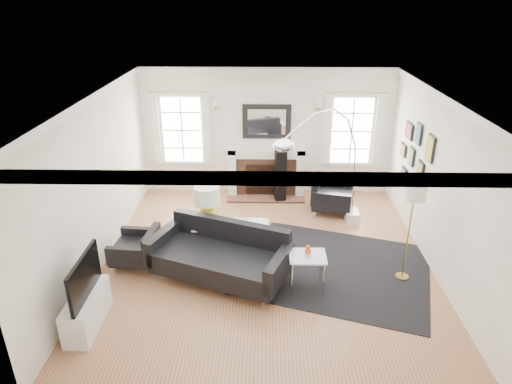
{
  "coord_description": "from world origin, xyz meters",
  "views": [
    {
      "loc": [
        -0.03,
        -6.68,
        4.26
      ],
      "look_at": [
        -0.18,
        0.3,
        1.16
      ],
      "focal_mm": 32.0,
      "sensor_mm": 36.0,
      "label": 1
    }
  ],
  "objects_px": {
    "armchair_left": "(138,249)",
    "coffee_table": "(239,233)",
    "sofa": "(221,256)",
    "arc_floor_lamp": "(322,168)",
    "fireplace": "(266,172)",
    "gourd_lamp": "(207,203)",
    "armchair_right": "(330,196)"
  },
  "relations": [
    {
      "from": "armchair_right",
      "to": "gourd_lamp",
      "type": "xyz_separation_m",
      "value": [
        -2.32,
        -1.72,
        0.64
      ]
    },
    {
      "from": "fireplace",
      "to": "coffee_table",
      "type": "bearing_deg",
      "value": -100.33
    },
    {
      "from": "sofa",
      "to": "coffee_table",
      "type": "xyz_separation_m",
      "value": [
        0.24,
        0.71,
        0.03
      ]
    },
    {
      "from": "gourd_lamp",
      "to": "sofa",
      "type": "bearing_deg",
      "value": -68.35
    },
    {
      "from": "fireplace",
      "to": "sofa",
      "type": "distance_m",
      "value": 3.35
    },
    {
      "from": "sofa",
      "to": "fireplace",
      "type": "bearing_deg",
      "value": 77.74
    },
    {
      "from": "armchair_right",
      "to": "gourd_lamp",
      "type": "height_order",
      "value": "gourd_lamp"
    },
    {
      "from": "sofa",
      "to": "armchair_left",
      "type": "height_order",
      "value": "sofa"
    },
    {
      "from": "gourd_lamp",
      "to": "arc_floor_lamp",
      "type": "xyz_separation_m",
      "value": [
        1.99,
        0.68,
        0.38
      ]
    },
    {
      "from": "coffee_table",
      "to": "gourd_lamp",
      "type": "relative_size",
      "value": 1.42
    },
    {
      "from": "armchair_left",
      "to": "coffee_table",
      "type": "bearing_deg",
      "value": 12.57
    },
    {
      "from": "armchair_right",
      "to": "gourd_lamp",
      "type": "relative_size",
      "value": 1.46
    },
    {
      "from": "sofa",
      "to": "armchair_left",
      "type": "bearing_deg",
      "value": 166.74
    },
    {
      "from": "sofa",
      "to": "coffee_table",
      "type": "height_order",
      "value": "sofa"
    },
    {
      "from": "armchair_left",
      "to": "arc_floor_lamp",
      "type": "distance_m",
      "value": 3.48
    },
    {
      "from": "fireplace",
      "to": "gourd_lamp",
      "type": "relative_size",
      "value": 2.4
    },
    {
      "from": "armchair_right",
      "to": "arc_floor_lamp",
      "type": "relative_size",
      "value": 0.41
    },
    {
      "from": "sofa",
      "to": "armchair_left",
      "type": "relative_size",
      "value": 2.82
    },
    {
      "from": "fireplace",
      "to": "arc_floor_lamp",
      "type": "xyz_separation_m",
      "value": [
        0.99,
        -1.86,
        0.81
      ]
    },
    {
      "from": "fireplace",
      "to": "arc_floor_lamp",
      "type": "relative_size",
      "value": 0.68
    },
    {
      "from": "armchair_left",
      "to": "coffee_table",
      "type": "distance_m",
      "value": 1.73
    },
    {
      "from": "fireplace",
      "to": "sofa",
      "type": "bearing_deg",
      "value": -102.26
    },
    {
      "from": "fireplace",
      "to": "coffee_table",
      "type": "distance_m",
      "value": 2.6
    },
    {
      "from": "coffee_table",
      "to": "sofa",
      "type": "bearing_deg",
      "value": -108.93
    },
    {
      "from": "armchair_left",
      "to": "arc_floor_lamp",
      "type": "xyz_separation_m",
      "value": [
        3.14,
        1.07,
        1.06
      ]
    },
    {
      "from": "gourd_lamp",
      "to": "arc_floor_lamp",
      "type": "bearing_deg",
      "value": 18.92
    },
    {
      "from": "fireplace",
      "to": "gourd_lamp",
      "type": "height_order",
      "value": "gourd_lamp"
    },
    {
      "from": "sofa",
      "to": "armchair_right",
      "type": "bearing_deg",
      "value": 50.19
    },
    {
      "from": "sofa",
      "to": "arc_floor_lamp",
      "type": "relative_size",
      "value": 0.95
    },
    {
      "from": "gourd_lamp",
      "to": "coffee_table",
      "type": "bearing_deg",
      "value": -1.48
    },
    {
      "from": "armchair_left",
      "to": "coffee_table",
      "type": "relative_size",
      "value": 0.84
    },
    {
      "from": "fireplace",
      "to": "armchair_right",
      "type": "xyz_separation_m",
      "value": [
        1.32,
        -0.83,
        -0.21
      ]
    }
  ]
}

